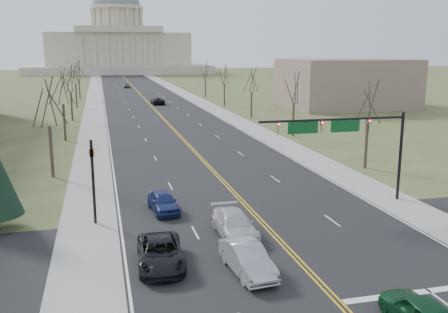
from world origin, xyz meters
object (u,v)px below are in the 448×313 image
car_nb_inner_lead (421,313)px  car_sb_outer_lead (161,253)px  car_sb_inner_second (235,224)px  car_sb_inner_lead (247,259)px  car_far_sb (127,85)px  signal_left (93,172)px  car_sb_outer_second (163,202)px  car_far_nb (158,101)px  signal_mast (344,132)px

car_nb_inner_lead → car_sb_outer_lead: bearing=-40.1°
car_sb_outer_lead → car_sb_inner_second: 6.28m
car_sb_inner_lead → car_sb_outer_lead: (-4.51, 2.08, -0.05)m
car_nb_inner_lead → car_far_sb: bearing=-85.7°
signal_left → car_nb_inner_lead: bearing=-51.7°
car_nb_inner_lead → car_sb_outer_second: bearing=-62.6°
car_sb_inner_second → signal_left: bearing=151.0°
car_sb_outer_lead → car_far_nb: bearing=86.6°
signal_mast → car_sb_outer_second: 14.88m
car_nb_inner_lead → car_sb_outer_lead: car_nb_inner_lead is taller
signal_left → car_sb_inner_second: size_ratio=1.10×
car_sb_inner_second → car_sb_inner_lead: bearing=-98.9°
signal_mast → car_sb_outer_lead: 18.05m
car_far_nb → car_far_sb: (-3.89, 50.76, 0.02)m
car_sb_inner_second → car_sb_outer_second: 7.30m
car_nb_inner_lead → car_sb_inner_lead: (-5.70, 7.30, 0.01)m
car_sb_inner_lead → car_sb_inner_second: (0.76, 5.50, -0.02)m
car_sb_inner_second → car_sb_outer_second: car_sb_inner_second is taller
car_sb_inner_lead → car_sb_outer_second: 12.09m
signal_mast → car_far_nb: (-5.72, 76.79, -4.98)m
car_sb_outer_second → signal_left: bearing=-170.0°
car_nb_inner_lead → car_sb_outer_second: size_ratio=1.05×
car_nb_inner_lead → car_far_nb: (-0.60, 94.32, -0.04)m
car_sb_inner_lead → car_sb_outer_lead: size_ratio=0.90×
car_sb_outer_second → car_far_sb: (4.35, 126.10, 0.02)m
car_sb_outer_second → car_sb_outer_lead: bearing=-104.3°
car_nb_inner_lead → car_sb_inner_second: 13.72m
car_nb_inner_lead → signal_left: bearing=-49.2°
car_sb_inner_second → car_nb_inner_lead: bearing=-69.9°
car_nb_inner_lead → car_sb_outer_lead: (-10.20, 9.38, -0.04)m
car_sb_outer_second → car_far_sb: size_ratio=0.97×
signal_left → car_sb_inner_second: bearing=-28.0°
signal_mast → car_sb_inner_second: bearing=-154.8°
signal_mast → car_far_nb: bearing=94.3°
signal_left → car_nb_inner_lead: (13.83, -17.53, -2.90)m
car_far_nb → car_sb_outer_second: bearing=81.7°
signal_mast → car_sb_inner_lead: 15.68m
car_sb_inner_lead → car_far_nb: car_sb_inner_lead is taller
signal_left → car_sb_inner_lead: (8.14, -10.23, -2.89)m
car_sb_outer_lead → car_sb_outer_second: size_ratio=1.22×
car_sb_inner_lead → car_far_sb: size_ratio=1.06×
car_nb_inner_lead → car_sb_inner_lead: bearing=-49.6°
signal_mast → car_sb_inner_second: (-10.05, -4.73, -4.96)m
car_nb_inner_lead → car_sb_outer_lead: size_ratio=0.86×
car_nb_inner_lead → car_far_nb: 94.32m
car_sb_inner_second → car_far_nb: car_sb_inner_second is taller
car_far_nb → car_sb_inner_lead: bearing=84.6°
car_sb_outer_lead → car_far_sb: (5.71, 135.70, 0.03)m
signal_left → car_far_nb: 77.97m
car_sb_outer_second → car_far_nb: 75.79m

